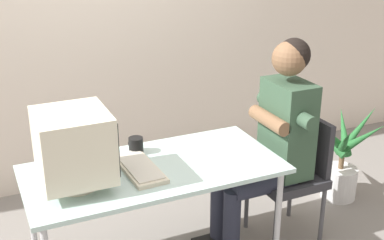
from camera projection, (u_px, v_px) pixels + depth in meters
The scene contains 7 objects.
desk at pixel (154, 175), 2.93m from camera, with size 1.47×0.71×0.72m.
crt_monitor at pixel (74, 146), 2.62m from camera, with size 0.38×0.39×0.42m.
keyboard at pixel (139, 167), 2.87m from camera, with size 0.20×0.46×0.03m.
office_chair at pixel (294, 169), 3.38m from camera, with size 0.42×0.42×0.84m.
person_seated at pixel (273, 137), 3.21m from camera, with size 0.72×0.55×1.38m.
potted_plant at pixel (341, 160), 3.90m from camera, with size 0.60×0.65×0.74m.
desk_mug at pixel (136, 145), 3.07m from camera, with size 0.09×0.10×0.10m.
Camera 1 is at (-0.88, -2.47, 2.03)m, focal length 47.60 mm.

